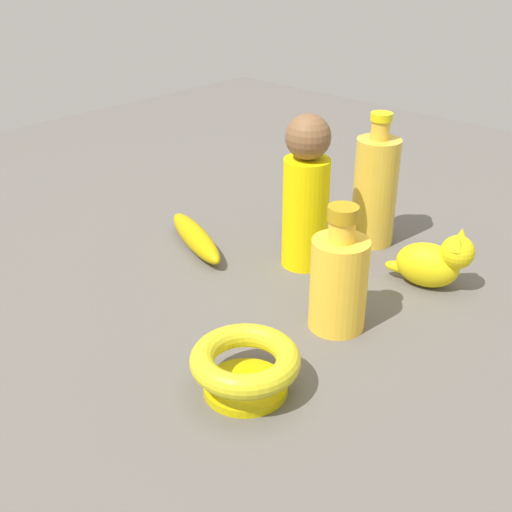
# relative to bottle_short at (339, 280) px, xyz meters

# --- Properties ---
(ground) EXTENTS (2.00, 2.00, 0.00)m
(ground) POSITION_rel_bottle_short_xyz_m (0.02, 0.16, -0.07)
(ground) COLOR #5B5651
(bottle_short) EXTENTS (0.08, 0.08, 0.17)m
(bottle_short) POSITION_rel_bottle_short_xyz_m (0.00, 0.00, 0.00)
(bottle_short) COLOR yellow
(bottle_short) RESTS_ON ground
(nail_polish_jar) EXTENTS (0.04, 0.04, 0.04)m
(nail_polish_jar) POSITION_rel_bottle_short_xyz_m (0.19, 0.22, -0.05)
(nail_polish_jar) COLOR #4E3923
(nail_polish_jar) RESTS_ON ground
(banana) EXTENTS (0.11, 0.19, 0.04)m
(banana) POSITION_rel_bottle_short_xyz_m (0.03, 0.31, -0.05)
(banana) COLOR #BB9E08
(banana) RESTS_ON ground
(person_figure_adult) EXTENTS (0.08, 0.08, 0.24)m
(person_figure_adult) POSITION_rel_bottle_short_xyz_m (0.11, 0.14, 0.05)
(person_figure_adult) COLOR yellow
(person_figure_adult) RESTS_ON ground
(cat_figurine) EXTENTS (0.08, 0.12, 0.10)m
(cat_figurine) POSITION_rel_bottle_short_xyz_m (0.18, -0.04, -0.03)
(cat_figurine) COLOR yellow
(cat_figurine) RESTS_ON ground
(bottle_tall) EXTENTS (0.07, 0.07, 0.22)m
(bottle_tall) POSITION_rel_bottle_short_xyz_m (0.25, 0.11, 0.02)
(bottle_tall) COLOR gold
(bottle_tall) RESTS_ON ground
(bowl) EXTENTS (0.13, 0.13, 0.06)m
(bowl) POSITION_rel_bottle_short_xyz_m (-0.18, -0.01, -0.03)
(bowl) COLOR #CDB809
(bowl) RESTS_ON ground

